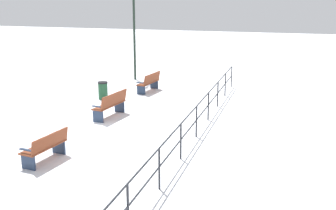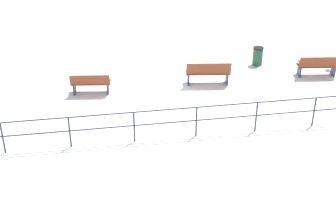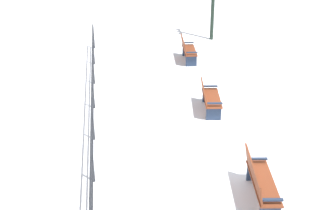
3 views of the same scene
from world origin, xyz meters
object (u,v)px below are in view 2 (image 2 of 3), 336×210
(bench_nearest, at_px, (318,66))
(bench_third, at_px, (91,83))
(bench_second, at_px, (208,73))
(trash_bin, at_px, (258,56))

(bench_nearest, bearing_deg, bench_third, 98.25)
(bench_nearest, height_order, bench_second, bench_second)
(bench_nearest, relative_size, bench_second, 0.93)
(bench_second, bearing_deg, bench_third, 98.56)
(bench_second, relative_size, trash_bin, 2.24)
(bench_second, xyz_separation_m, trash_bin, (1.50, -2.47, -0.11))
(bench_nearest, xyz_separation_m, bench_third, (-0.08, 8.84, -0.03))
(bench_nearest, distance_m, trash_bin, 2.45)
(bench_third, bearing_deg, bench_nearest, -81.77)
(bench_nearest, xyz_separation_m, trash_bin, (1.47, 1.95, -0.07))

